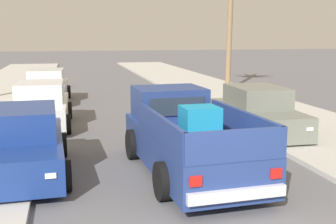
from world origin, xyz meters
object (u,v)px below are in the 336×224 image
at_px(pickup_truck, 186,138).
at_px(car_left_mid, 47,87).
at_px(car_right_near, 22,144).
at_px(car_left_near, 41,106).
at_px(car_right_mid, 257,113).

relative_size(pickup_truck, car_left_mid, 1.22).
relative_size(pickup_truck, car_right_near, 1.23).
distance_m(car_right_near, car_left_mid, 10.88).
relative_size(car_right_near, car_left_mid, 0.99).
xyz_separation_m(pickup_truck, car_left_near, (-3.51, 5.89, -0.08)).
xyz_separation_m(car_left_near, car_left_mid, (-0.01, 5.55, 0.00)).
bearing_deg(car_right_near, pickup_truck, -8.66).
height_order(pickup_truck, car_left_mid, pickup_truck).
xyz_separation_m(pickup_truck, car_right_near, (-3.66, 0.56, -0.08)).
bearing_deg(car_left_mid, pickup_truck, -72.90).
xyz_separation_m(pickup_truck, car_left_mid, (-3.52, 11.44, -0.08)).
distance_m(car_left_near, car_right_mid, 7.28).
height_order(car_left_near, car_right_near, same).
bearing_deg(pickup_truck, car_left_mid, 107.10).
height_order(car_right_near, car_right_mid, same).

